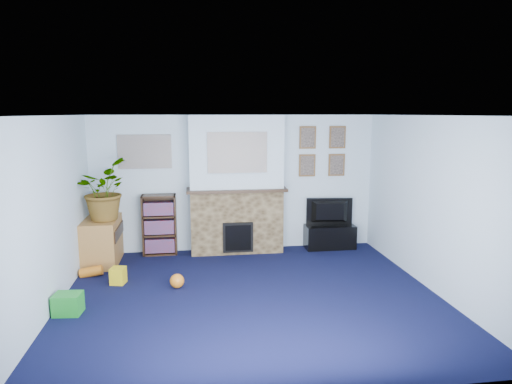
{
  "coord_description": "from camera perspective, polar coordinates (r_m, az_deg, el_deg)",
  "views": [
    {
      "loc": [
        -0.76,
        -5.73,
        2.43
      ],
      "look_at": [
        0.18,
        0.9,
        1.27
      ],
      "focal_mm": 32.0,
      "sensor_mm": 36.0,
      "label": 1
    }
  ],
  "objects": [
    {
      "name": "green_crate",
      "position": [
        6.18,
        -22.45,
        -12.69
      ],
      "size": [
        0.35,
        0.29,
        0.26
      ],
      "primitive_type": "cube",
      "rotation": [
        0.0,
        0.0,
        -0.1
      ],
      "color": "#198C26",
      "rests_on": "ground"
    },
    {
      "name": "television",
      "position": [
        8.34,
        9.24,
        -2.48
      ],
      "size": [
        0.85,
        0.21,
        0.48
      ],
      "primitive_type": "imported",
      "rotation": [
        0.0,
        0.0,
        3.03
      ],
      "color": "black",
      "rests_on": "tv_stand"
    },
    {
      "name": "wall_right",
      "position": [
        6.7,
        21.19,
        -1.41
      ],
      "size": [
        0.04,
        4.5,
        2.4
      ],
      "primitive_type": "cube",
      "color": "silver",
      "rests_on": "ground"
    },
    {
      "name": "mantel_teddy",
      "position": [
        7.83,
        -6.05,
        0.86
      ],
      "size": [
        0.12,
        0.12,
        0.12
      ],
      "primitive_type": "sphere",
      "color": "gray",
      "rests_on": "chimney_breast"
    },
    {
      "name": "toy_ball",
      "position": [
        6.63,
        -9.84,
        -10.99
      ],
      "size": [
        0.2,
        0.2,
        0.2
      ],
      "primitive_type": "sphere",
      "color": "orange",
      "rests_on": "ground"
    },
    {
      "name": "mantel_can",
      "position": [
        7.95,
        2.32,
        1.01
      ],
      "size": [
        0.06,
        0.06,
        0.13
      ],
      "primitive_type": "cylinder",
      "color": "yellow",
      "rests_on": "chimney_breast"
    },
    {
      "name": "portrait_br",
      "position": [
        8.43,
        10.04,
        3.36
      ],
      "size": [
        0.3,
        0.03,
        0.4
      ],
      "primitive_type": "cube",
      "color": "brown",
      "rests_on": "wall_back"
    },
    {
      "name": "floor",
      "position": [
        6.27,
        -0.5,
        -12.97
      ],
      "size": [
        5.0,
        4.5,
        0.01
      ],
      "primitive_type": "cube",
      "color": "black",
      "rests_on": "ground"
    },
    {
      "name": "sideboard",
      "position": [
        7.9,
        -18.67,
        -5.95
      ],
      "size": [
        0.53,
        0.95,
        0.74
      ],
      "primitive_type": "cube",
      "color": "#A36E34",
      "rests_on": "ground"
    },
    {
      "name": "wall_left",
      "position": [
        6.11,
        -24.46,
        -2.67
      ],
      "size": [
        0.04,
        4.5,
        2.4
      ],
      "primitive_type": "cube",
      "color": "silver",
      "rests_on": "ground"
    },
    {
      "name": "potted_plant",
      "position": [
        7.66,
        -18.73,
        0.25
      ],
      "size": [
        0.86,
        0.96,
        0.97
      ],
      "primitive_type": "imported",
      "rotation": [
        0.0,
        0.0,
        1.69
      ],
      "color": "#26661E",
      "rests_on": "sideboard"
    },
    {
      "name": "toy_tube",
      "position": [
        7.41,
        -19.9,
        -9.35
      ],
      "size": [
        0.34,
        0.15,
        0.19
      ],
      "primitive_type": "cylinder",
      "rotation": [
        0.0,
        1.43,
        0.0
      ],
      "color": "orange",
      "rests_on": "ground"
    },
    {
      "name": "ceiling",
      "position": [
        5.78,
        -0.54,
        9.54
      ],
      "size": [
        5.0,
        4.5,
        0.01
      ],
      "primitive_type": "cube",
      "color": "white",
      "rests_on": "wall_back"
    },
    {
      "name": "toy_block",
      "position": [
        6.97,
        -16.84,
        -10.04
      ],
      "size": [
        0.23,
        0.23,
        0.24
      ],
      "primitive_type": "cube",
      "rotation": [
        0.0,
        0.0,
        -0.21
      ],
      "color": "yellow",
      "rests_on": "ground"
    },
    {
      "name": "portrait_tl",
      "position": [
        8.23,
        6.47,
        6.79
      ],
      "size": [
        0.3,
        0.03,
        0.4
      ],
      "primitive_type": "cube",
      "color": "brown",
      "rests_on": "wall_back"
    },
    {
      "name": "collage_main",
      "position": [
        7.63,
        -2.34,
        4.95
      ],
      "size": [
        1.0,
        0.03,
        0.68
      ],
      "primitive_type": "cube",
      "color": "gray",
      "rests_on": "chimney_breast"
    },
    {
      "name": "chimney_breast",
      "position": [
        7.91,
        -2.46,
        0.77
      ],
      "size": [
        1.72,
        0.5,
        2.4
      ],
      "color": "brown",
      "rests_on": "ground"
    },
    {
      "name": "wall_back",
      "position": [
        8.11,
        -2.61,
        1.11
      ],
      "size": [
        5.0,
        0.04,
        2.4
      ],
      "primitive_type": "cube",
      "color": "silver",
      "rests_on": "ground"
    },
    {
      "name": "mantel_clock",
      "position": [
        7.86,
        -2.49,
        0.98
      ],
      "size": [
        0.11,
        0.06,
        0.15
      ],
      "primitive_type": "cube",
      "color": "gold",
      "rests_on": "chimney_breast"
    },
    {
      "name": "bookshelf",
      "position": [
        8.09,
        -11.95,
        -4.17
      ],
      "size": [
        0.58,
        0.28,
        1.05
      ],
      "color": "black",
      "rests_on": "ground"
    },
    {
      "name": "wall_front",
      "position": [
        3.77,
        4.04,
        -9.26
      ],
      "size": [
        5.0,
        0.04,
        2.4
      ],
      "primitive_type": "cube",
      "color": "silver",
      "rests_on": "ground"
    },
    {
      "name": "tv_stand",
      "position": [
        8.43,
        9.2,
        -5.45
      ],
      "size": [
        0.9,
        0.38,
        0.43
      ],
      "primitive_type": "cube",
      "color": "black",
      "rests_on": "ground"
    },
    {
      "name": "portrait_bl",
      "position": [
        8.27,
        6.41,
        3.33
      ],
      "size": [
        0.3,
        0.03,
        0.4
      ],
      "primitive_type": "cube",
      "color": "brown",
      "rests_on": "wall_back"
    },
    {
      "name": "portrait_tr",
      "position": [
        8.39,
        10.14,
        6.75
      ],
      "size": [
        0.3,
        0.03,
        0.4
      ],
      "primitive_type": "cube",
      "color": "brown",
      "rests_on": "wall_back"
    },
    {
      "name": "mantel_candle",
      "position": [
        7.89,
        -0.56,
        1.09
      ],
      "size": [
        0.06,
        0.06,
        0.18
      ],
      "primitive_type": "cylinder",
      "color": "#B2BFC6",
      "rests_on": "chimney_breast"
    },
    {
      "name": "collage_left",
      "position": [
        8.03,
        -13.75,
        4.92
      ],
      "size": [
        0.9,
        0.03,
        0.58
      ],
      "primitive_type": "cube",
      "color": "gray",
      "rests_on": "wall_back"
    }
  ]
}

